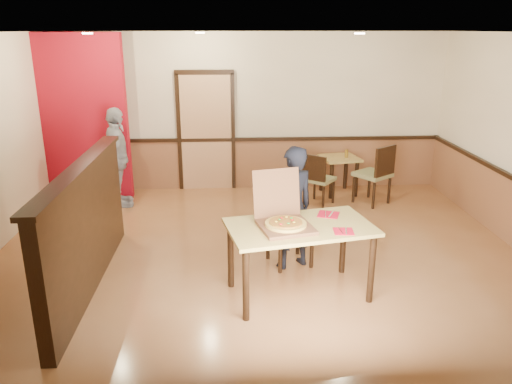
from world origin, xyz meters
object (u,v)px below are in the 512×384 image
diner_chair (288,220)px  pizza_box (284,220)px  diner (292,208)px  condiment (346,153)px  side_table (339,166)px  passerby (118,158)px  main_table (300,235)px  side_chair_left (318,177)px  side_chair_right (376,172)px

diner_chair → pizza_box: pizza_box is taller
diner → condiment: bearing=-139.8°
side_table → passerby: size_ratio=0.44×
main_table → diner: diner is taller
side_chair_left → pizza_box: pizza_box is taller
side_chair_left → diner: size_ratio=0.57×
main_table → side_table: bearing=59.4°
pizza_box → condiment: 3.85m
diner_chair → side_chair_left: 2.22m
side_chair_left → passerby: passerby is taller
diner → side_chair_left: bearing=-132.3°
pizza_box → side_chair_right: bearing=44.1°
side_table → passerby: bearing=-173.1°
side_chair_right → side_table: 0.79m
diner_chair → side_chair_right: same height
main_table → side_chair_left: side_chair_left is taller
side_chair_right → diner: size_ratio=0.66×
main_table → passerby: size_ratio=1.03×
diner_chair → side_chair_right: 2.70m
diner_chair → diner: size_ratio=0.66×
side_chair_right → main_table: bearing=23.3°
passerby → pizza_box: (2.41, -3.12, 0.08)m
diner_chair → side_chair_left: bearing=54.0°
side_table → pizza_box: bearing=-111.1°
side_chair_left → side_table: side_chair_left is taller
main_table → side_chair_left: (0.71, 2.94, -0.23)m
side_chair_right → diner: 2.80m
side_chair_right → pizza_box: pizza_box is taller
pizza_box → side_table: bearing=55.3°
side_table → diner: size_ratio=0.48×
diner_chair → condiment: 2.99m
side_table → diner: (-1.19, -2.84, 0.27)m
main_table → pizza_box: bearing=177.4°
diner_chair → passerby: (-2.55, 2.23, 0.26)m
side_chair_left → side_chair_right: (0.99, -0.01, 0.08)m
condiment → diner_chair: bearing=-116.8°
diner → diner_chair: bearing=-100.7°
main_table → diner: (0.00, 0.70, 0.05)m
side_chair_right → passerby: size_ratio=0.62×
side_chair_left → diner: diner is taller
passerby → condiment: 3.92m
diner_chair → side_table: 2.96m
main_table → side_chair_right: size_ratio=1.65×
main_table → diner_chair: size_ratio=1.65×
diner_chair → side_chair_left: (0.74, 2.09, -0.08)m
side_chair_left → diner_chair: bearing=108.5°
passerby → side_table: bearing=-94.9°
diner_chair → diner: (0.04, -0.15, 0.21)m
side_chair_right → condiment: 0.72m
side_chair_left → pizza_box: bearing=111.4°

